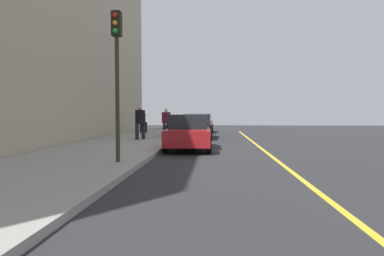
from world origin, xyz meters
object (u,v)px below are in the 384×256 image
Objects in this scene: traffic_light_pole at (117,61)px; rolling_suitcase at (165,130)px; parked_car_black at (197,126)px; pedestrian_burgundy_coat at (166,121)px; pedestrian_black_coat at (140,121)px; pedestrian_olive_coat at (143,121)px; parked_car_red at (189,132)px; parked_car_maroon at (201,123)px.

rolling_suitcase is at bearing -178.25° from traffic_light_pole.
pedestrian_burgundy_coat reaches higher than parked_car_black.
pedestrian_olive_coat is (-6.05, -1.14, -0.10)m from pedestrian_black_coat.
traffic_light_pole is at bearing -19.47° from parked_car_red.
parked_car_black is 0.97× the size of traffic_light_pole.
pedestrian_black_coat reaches higher than rolling_suitcase.
pedestrian_black_coat reaches higher than parked_car_black.
parked_car_maroon is 4.98m from pedestrian_olive_coat.
pedestrian_olive_coat is 14.64m from traffic_light_pole.
parked_car_red is 10.35m from pedestrian_olive_coat.
pedestrian_burgundy_coat is (3.38, 2.17, 0.04)m from pedestrian_olive_coat.
parked_car_red is 2.59× the size of pedestrian_olive_coat.
parked_car_black and parked_car_red have the same top height.
parked_car_black is at bearing 135.73° from pedestrian_black_coat.
rolling_suitcase is at bearing 163.90° from pedestrian_black_coat.
parked_car_maroon is 5.97m from parked_car_black.
parked_car_maroon is 4.21× the size of rolling_suitcase.
pedestrian_olive_coat is at bearing -145.79° from rolling_suitcase.
traffic_light_pole is at bearing 1.75° from rolling_suitcase.
parked_car_black reaches higher than rolling_suitcase.
parked_car_black is 2.46× the size of pedestrian_burgundy_coat.
parked_car_maroon is 6.56m from pedestrian_burgundy_coat.
pedestrian_olive_coat is 0.38× the size of traffic_light_pole.
parked_car_black is 6.44m from parked_car_red.
parked_car_maroon is 2.28× the size of pedestrian_black_coat.
pedestrian_olive_coat reaches higher than parked_car_maroon.
pedestrian_burgundy_coat is at bearing -16.55° from parked_car_maroon.
pedestrian_olive_coat reaches higher than parked_car_black.
traffic_light_pole is at bearing -5.54° from parked_car_maroon.
parked_car_black is 1.92m from pedestrian_burgundy_coat.
traffic_light_pole reaches higher than parked_car_maroon.
traffic_light_pole reaches higher than rolling_suitcase.
parked_car_red is 6.42m from pedestrian_burgundy_coat.
rolling_suitcase is (2.98, 2.03, -0.55)m from pedestrian_olive_coat.
pedestrian_black_coat is at bearing -21.14° from pedestrian_burgundy_coat.
parked_car_maroon is 9.41m from pedestrian_black_coat.
parked_car_maroon is at bearing -179.95° from parked_car_black.
parked_car_maroon is 1.00× the size of parked_car_black.
pedestrian_black_coat is 2.86m from pedestrian_burgundy_coat.
pedestrian_black_coat is (8.95, -2.90, 0.37)m from parked_car_maroon.
pedestrian_olive_coat is at bearing -169.32° from pedestrian_black_coat.
pedestrian_olive_coat is (2.90, -4.04, 0.26)m from parked_car_maroon.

